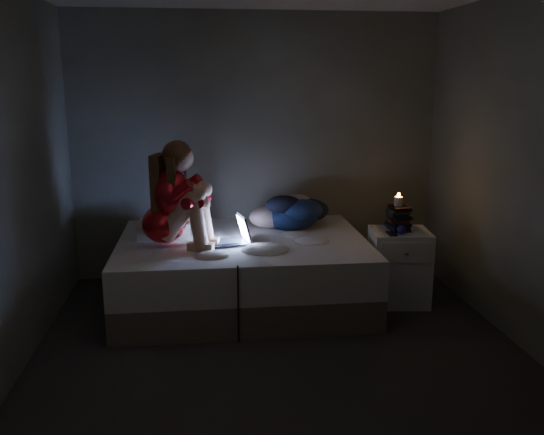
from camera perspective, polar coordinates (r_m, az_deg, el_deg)
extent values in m
cube|color=black|center=(4.30, 0.92, -13.73)|extent=(3.60, 3.80, 0.02)
cube|color=#505349|center=(5.76, -1.56, 6.93)|extent=(3.60, 0.02, 2.60)
cube|color=#505349|center=(2.05, 8.16, -5.15)|extent=(3.60, 0.02, 2.60)
cube|color=#505349|center=(4.06, -25.29, 2.91)|extent=(0.02, 3.80, 2.60)
cube|color=#505349|center=(4.49, 24.59, 3.88)|extent=(0.02, 3.80, 2.60)
cube|color=silver|center=(5.24, -10.61, -1.11)|extent=(0.45, 0.32, 0.13)
cube|color=silver|center=(5.27, 12.43, -4.79)|extent=(0.54, 0.49, 0.66)
cylinder|color=beige|center=(5.15, 12.41, 1.78)|extent=(0.07, 0.07, 0.08)
cube|color=black|center=(5.03, 11.92, -1.60)|extent=(0.08, 0.15, 0.01)
sphere|color=navy|center=(5.05, 12.84, -1.19)|extent=(0.08, 0.08, 0.08)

